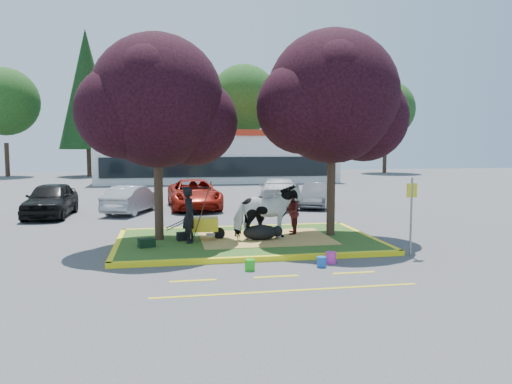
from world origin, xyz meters
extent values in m
plane|color=#424244|center=(0.00, 0.00, 0.00)|extent=(90.00, 90.00, 0.00)
cube|color=#264816|center=(0.00, 0.00, 0.07)|extent=(8.00, 5.00, 0.15)
cube|color=yellow|center=(0.00, -2.58, 0.07)|extent=(8.30, 0.16, 0.15)
cube|color=yellow|center=(0.00, 2.58, 0.07)|extent=(8.30, 0.16, 0.15)
cube|color=yellow|center=(-4.08, 0.00, 0.07)|extent=(0.16, 5.30, 0.15)
cube|color=yellow|center=(4.08, 0.00, 0.07)|extent=(0.16, 5.30, 0.15)
cube|color=tan|center=(0.60, 0.00, 0.15)|extent=(4.20, 3.00, 0.01)
cylinder|color=black|center=(-2.80, 0.40, 1.91)|extent=(0.28, 0.28, 3.53)
sphere|color=black|center=(-2.80, 0.40, 4.56)|extent=(4.20, 4.20, 4.20)
sphere|color=black|center=(-1.64, 0.60, 3.93)|extent=(2.86, 2.86, 2.86)
sphere|color=black|center=(-3.85, 0.10, 4.18)|extent=(2.86, 2.86, 2.86)
cylinder|color=black|center=(2.90, 0.20, 2.00)|extent=(0.28, 0.28, 3.70)
sphere|color=black|center=(2.90, 0.20, 4.77)|extent=(4.40, 4.40, 4.40)
sphere|color=black|center=(4.11, 0.40, 4.11)|extent=(2.99, 2.99, 2.99)
sphere|color=black|center=(1.80, -0.10, 4.37)|extent=(2.99, 2.99, 2.99)
cube|color=yellow|center=(-2.00, -4.20, 0.00)|extent=(1.10, 0.12, 0.01)
cube|color=yellow|center=(0.00, -4.20, 0.00)|extent=(1.10, 0.12, 0.01)
cube|color=yellow|center=(2.00, -4.20, 0.00)|extent=(1.10, 0.12, 0.01)
cube|color=yellow|center=(0.00, -5.40, 0.00)|extent=(6.00, 0.10, 0.01)
cube|color=silver|center=(2.00, 28.00, 2.00)|extent=(20.00, 8.00, 4.00)
cube|color=#B62813|center=(2.00, 28.00, 4.15)|extent=(20.40, 8.40, 0.50)
cube|color=black|center=(2.00, 23.95, 1.40)|extent=(19.00, 0.10, 1.60)
cylinder|color=black|center=(-18.00, 38.00, 1.68)|extent=(0.44, 0.44, 3.36)
sphere|color=#143811|center=(-18.00, 38.00, 7.44)|extent=(6.72, 6.72, 6.72)
cylinder|color=black|center=(-10.00, 37.00, 1.96)|extent=(0.44, 0.44, 3.92)
cone|color=black|center=(-10.00, 37.00, 8.68)|extent=(5.60, 5.60, 11.90)
cylinder|color=black|center=(-2.00, 38.50, 1.54)|extent=(0.44, 0.44, 3.08)
sphere|color=#143811|center=(-2.00, 38.50, 6.82)|extent=(6.16, 6.16, 6.16)
cylinder|color=black|center=(6.00, 37.50, 1.82)|extent=(0.44, 0.44, 3.64)
sphere|color=#143811|center=(6.00, 37.50, 8.06)|extent=(7.28, 7.28, 7.28)
cylinder|color=black|center=(14.00, 38.00, 1.75)|extent=(0.44, 0.44, 3.50)
cone|color=black|center=(14.00, 38.00, 7.75)|extent=(5.00, 5.00, 10.62)
cylinder|color=black|center=(22.00, 37.00, 1.61)|extent=(0.44, 0.44, 3.22)
sphere|color=#143811|center=(22.00, 37.00, 7.13)|extent=(6.44, 6.44, 6.44)
imported|color=white|center=(0.59, -0.33, 1.04)|extent=(2.24, 1.30, 1.78)
ellipsoid|color=black|center=(0.38, -0.30, 0.40)|extent=(1.15, 0.68, 0.49)
imported|color=black|center=(-1.87, -0.29, 1.02)|extent=(0.43, 0.64, 1.74)
imported|color=#4E1716|center=(1.58, 0.49, 0.90)|extent=(0.77, 0.87, 1.51)
imported|color=black|center=(0.48, 0.30, 0.82)|extent=(0.58, 0.85, 1.34)
cylinder|color=black|center=(-0.90, 0.10, 0.34)|extent=(0.38, 0.09, 0.37)
cylinder|color=slate|center=(-1.83, -0.13, 0.29)|extent=(0.04, 0.04, 0.27)
cylinder|color=slate|center=(-1.83, 0.33, 0.29)|extent=(0.04, 0.04, 0.27)
cube|color=yellow|center=(-1.47, 0.10, 0.65)|extent=(1.07, 0.68, 0.42)
cylinder|color=slate|center=(-2.25, -0.13, 0.67)|extent=(0.68, 0.08, 0.34)
cylinder|color=slate|center=(-2.25, 0.33, 0.67)|extent=(0.68, 0.08, 0.34)
cube|color=black|center=(-2.00, 0.13, 0.28)|extent=(0.54, 0.35, 0.26)
cube|color=black|center=(-3.17, -0.78, 0.28)|extent=(0.54, 0.42, 0.26)
cylinder|color=slate|center=(4.30, -2.70, 1.13)|extent=(0.06, 0.06, 2.26)
cube|color=gold|center=(4.30, -2.70, 1.90)|extent=(0.32, 0.05, 0.41)
cylinder|color=green|center=(-0.52, -3.48, 0.14)|extent=(0.34, 0.34, 0.28)
cylinder|color=#E332AA|center=(1.76, -3.13, 0.15)|extent=(0.33, 0.33, 0.31)
cylinder|color=blue|center=(1.39, -3.47, 0.14)|extent=(0.28, 0.28, 0.27)
imported|color=black|center=(-7.57, 7.54, 0.76)|extent=(1.92, 4.52, 1.52)
imported|color=#999CA1|center=(-4.10, 8.11, 0.64)|extent=(2.68, 4.14, 1.29)
imported|color=maroon|center=(-1.14, 9.22, 0.72)|extent=(2.61, 5.30, 1.45)
imported|color=silver|center=(3.28, 9.33, 0.73)|extent=(3.27, 5.39, 1.46)
imported|color=#515458|center=(5.05, 8.60, 0.62)|extent=(2.78, 3.99, 1.25)
camera|label=1|loc=(-2.65, -15.74, 3.20)|focal=35.00mm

